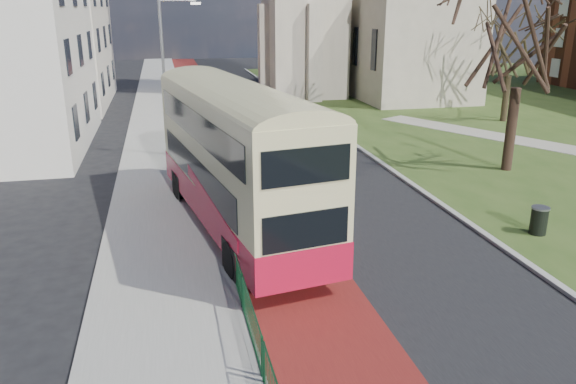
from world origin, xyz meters
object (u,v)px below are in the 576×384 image
object	(u,v)px
streetlamp	(167,70)
winter_tree_near	(525,18)
litter_bin	(539,220)
winter_tree_far	(513,38)
bus	(236,152)

from	to	relation	value
streetlamp	winter_tree_near	size ratio (longest dim) A/B	0.77
litter_bin	streetlamp	bearing A→B (deg)	131.36
streetlamp	winter_tree_far	xyz separation A→B (m)	(23.18, 5.02, 1.10)
bus	winter_tree_near	world-z (taller)	winter_tree_near
bus	litter_bin	size ratio (longest dim) A/B	12.43
bus	winter_tree_near	distance (m)	15.45
bus	streetlamp	bearing A→B (deg)	90.87
litter_bin	winter_tree_far	bearing A→B (deg)	60.37
streetlamp	bus	size ratio (longest dim) A/B	0.64
streetlamp	bus	bearing A→B (deg)	-79.58
streetlamp	winter_tree_far	distance (m)	23.74
bus	winter_tree_far	distance (m)	26.76
winter_tree_far	litter_bin	distance (m)	22.51
bus	litter_bin	world-z (taller)	bus
bus	litter_bin	xyz separation A→B (m)	(10.29, -2.85, -2.35)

